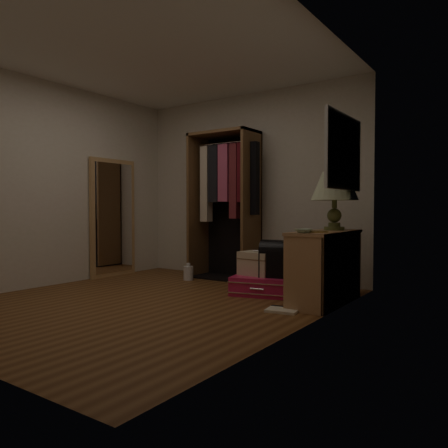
# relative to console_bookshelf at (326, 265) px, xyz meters

# --- Properties ---
(ground) EXTENTS (4.00, 4.00, 0.00)m
(ground) POSITION_rel_console_bookshelf_xyz_m (-1.54, -1.04, -0.39)
(ground) COLOR brown
(ground) RESTS_ON ground
(room_walls) EXTENTS (3.52, 4.02, 2.60)m
(room_walls) POSITION_rel_console_bookshelf_xyz_m (-1.46, -1.00, 1.11)
(room_walls) COLOR beige
(room_walls) RESTS_ON ground
(console_bookshelf) EXTENTS (0.42, 1.12, 0.75)m
(console_bookshelf) POSITION_rel_console_bookshelf_xyz_m (0.00, 0.00, 0.00)
(console_bookshelf) COLOR #AB7B53
(console_bookshelf) RESTS_ON ground
(open_wardrobe) EXTENTS (1.04, 0.50, 2.05)m
(open_wardrobe) POSITION_rel_console_bookshelf_xyz_m (-1.75, 0.73, 0.83)
(open_wardrobe) COLOR brown
(open_wardrobe) RESTS_ON ground
(floor_mirror) EXTENTS (0.06, 0.80, 1.70)m
(floor_mirror) POSITION_rel_console_bookshelf_xyz_m (-3.24, -0.04, 0.46)
(floor_mirror) COLOR tan
(floor_mirror) RESTS_ON ground
(pink_suitcase) EXTENTS (0.80, 0.66, 0.21)m
(pink_suitcase) POSITION_rel_console_bookshelf_xyz_m (-0.75, -0.01, -0.28)
(pink_suitcase) COLOR #CB184F
(pink_suitcase) RESTS_ON ground
(train_case) EXTENTS (0.43, 0.31, 0.29)m
(train_case) POSITION_rel_console_bookshelf_xyz_m (-0.84, 0.01, -0.04)
(train_case) COLOR #C3B495
(train_case) RESTS_ON pink_suitcase
(black_bag) EXTENTS (0.43, 0.33, 0.42)m
(black_bag) POSITION_rel_console_bookshelf_xyz_m (-0.58, 0.02, 0.04)
(black_bag) COLOR black
(black_bag) RESTS_ON pink_suitcase
(table_lamp) EXTENTS (0.58, 0.58, 0.63)m
(table_lamp) POSITION_rel_console_bookshelf_xyz_m (0.00, 0.22, 0.82)
(table_lamp) COLOR #4A5328
(table_lamp) RESTS_ON console_bookshelf
(brass_tray) EXTENTS (0.26, 0.26, 0.01)m
(brass_tray) POSITION_rel_console_bookshelf_xyz_m (0.00, -0.29, 0.37)
(brass_tray) COLOR #A2823E
(brass_tray) RESTS_ON console_bookshelf
(ceramic_bowl) EXTENTS (0.19, 0.19, 0.04)m
(ceramic_bowl) POSITION_rel_console_bookshelf_xyz_m (-0.05, -0.47, 0.38)
(ceramic_bowl) COLOR #B0D3B3
(ceramic_bowl) RESTS_ON console_bookshelf
(white_jug) EXTENTS (0.17, 0.17, 0.23)m
(white_jug) POSITION_rel_console_bookshelf_xyz_m (-2.09, 0.29, -0.29)
(white_jug) COLOR silver
(white_jug) RESTS_ON ground
(floor_book) EXTENTS (0.33, 0.28, 0.03)m
(floor_book) POSITION_rel_console_bookshelf_xyz_m (-0.19, -0.60, -0.38)
(floor_book) COLOR beige
(floor_book) RESTS_ON ground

